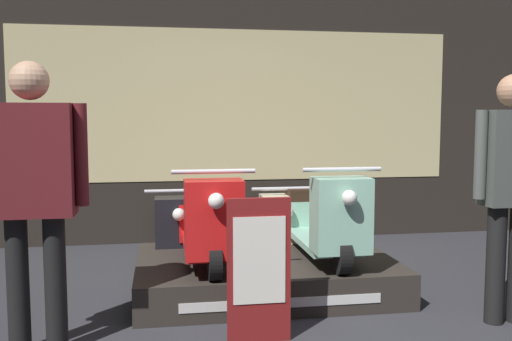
{
  "coord_description": "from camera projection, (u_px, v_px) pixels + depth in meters",
  "views": [
    {
      "loc": [
        -0.85,
        -3.02,
        1.43
      ],
      "look_at": [
        -0.01,
        2.04,
        0.94
      ],
      "focal_mm": 40.0,
      "sensor_mm": 36.0,
      "label": 1
    }
  ],
  "objects": [
    {
      "name": "shop_wall_back",
      "position": [
        237.0,
        101.0,
        6.5
      ],
      "size": [
        9.01,
        0.09,
        3.2
      ],
      "color": "#28231E",
      "rests_on": "ground_plane"
    },
    {
      "name": "display_platform",
      "position": [
        265.0,
        274.0,
        4.68
      ],
      "size": [
        2.06,
        1.41,
        0.28
      ],
      "color": "#2D2823",
      "rests_on": "ground_plane"
    },
    {
      "name": "scooter_display_left",
      "position": [
        208.0,
        223.0,
        4.53
      ],
      "size": [
        0.58,
        1.53,
        0.79
      ],
      "color": "black",
      "rests_on": "display_platform"
    },
    {
      "name": "scooter_display_right",
      "position": [
        321.0,
        220.0,
        4.68
      ],
      "size": [
        0.58,
        1.53,
        0.79
      ],
      "color": "black",
      "rests_on": "display_platform"
    },
    {
      "name": "scooter_backrow_0",
      "position": [
        177.0,
        231.0,
        5.61
      ],
      "size": [
        0.58,
        1.53,
        0.79
      ],
      "color": "black",
      "rests_on": "ground_plane"
    },
    {
      "name": "scooter_backrow_1",
      "position": [
        272.0,
        228.0,
        5.77
      ],
      "size": [
        0.58,
        1.53,
        0.79
      ],
      "color": "black",
      "rests_on": "ground_plane"
    },
    {
      "name": "person_left_browsing",
      "position": [
        33.0,
        180.0,
        3.37
      ],
      "size": [
        0.64,
        0.27,
        1.75
      ],
      "color": "black",
      "rests_on": "ground_plane"
    },
    {
      "name": "person_right_browsing",
      "position": [
        510.0,
        181.0,
        3.88
      ],
      "size": [
        0.53,
        0.22,
        1.71
      ],
      "color": "black",
      "rests_on": "ground_plane"
    },
    {
      "name": "price_sign_board",
      "position": [
        259.0,
        270.0,
        3.58
      ],
      "size": [
        0.4,
        0.04,
        0.92
      ],
      "color": "maroon",
      "rests_on": "ground_plane"
    }
  ]
}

